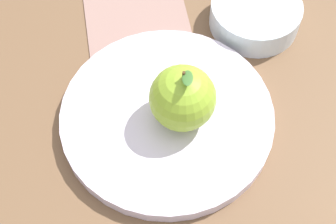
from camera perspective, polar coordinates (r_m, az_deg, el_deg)
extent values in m
plane|color=brown|center=(0.62, 0.98, -2.34)|extent=(2.40, 2.40, 0.00)
cylinder|color=silver|center=(0.62, 0.00, -0.49)|extent=(0.27, 0.27, 0.02)
torus|color=silver|center=(0.62, 0.00, -0.22)|extent=(0.27, 0.27, 0.01)
sphere|color=#8CB22D|center=(0.58, 1.70, 1.62)|extent=(0.08, 0.08, 0.08)
cylinder|color=#4C3319|center=(0.54, 1.82, 4.15)|extent=(0.00, 0.00, 0.01)
ellipsoid|color=#386628|center=(0.53, 2.47, 3.71)|extent=(0.03, 0.02, 0.01)
cylinder|color=silver|center=(0.72, 10.01, 11.05)|extent=(0.13, 0.13, 0.04)
torus|color=silver|center=(0.71, 10.20, 11.88)|extent=(0.13, 0.13, 0.01)
cylinder|color=#9FABB3|center=(0.71, 10.17, 11.77)|extent=(0.10, 0.10, 0.01)
cube|color=gray|center=(0.73, -3.56, 10.46)|extent=(0.17, 0.18, 0.00)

